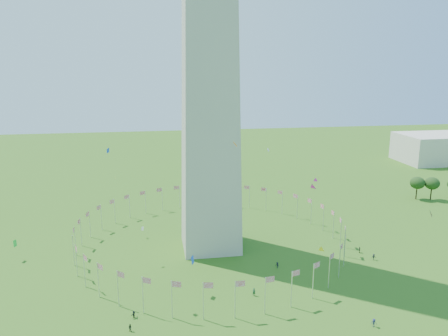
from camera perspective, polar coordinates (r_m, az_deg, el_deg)
The scene contains 4 objects.
flag_ring at distance 135.61m, azimuth -1.77°, elevation -8.45°, with size 80.24×80.24×9.00m.
gov_building_east_a at distance 283.75m, azimuth 26.70°, elevation 2.37°, with size 50.00×30.00×16.00m, color beige.
crowd at distance 98.41m, azimuth 9.98°, elevation -20.09°, with size 104.49×69.05×1.97m.
kites_aloft at distance 112.04m, azimuth 5.97°, elevation -5.99°, with size 115.37×85.34×33.73m.
Camera 1 is at (-16.60, -74.91, 54.63)m, focal length 35.00 mm.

